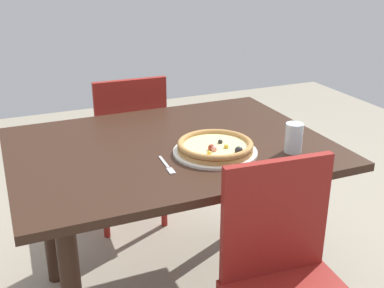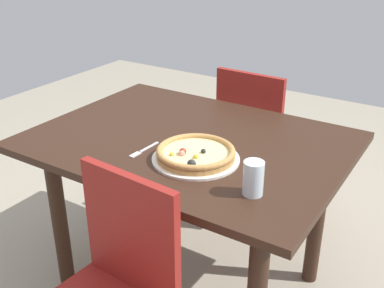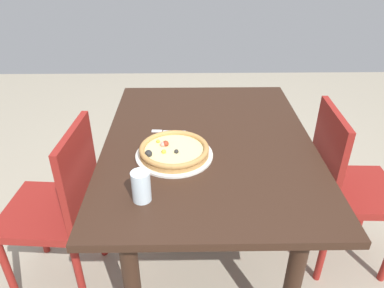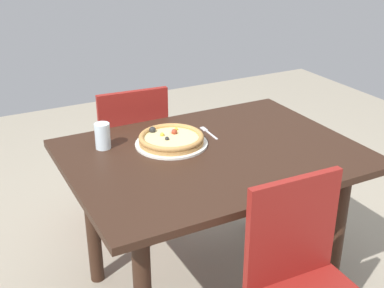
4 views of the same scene
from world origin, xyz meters
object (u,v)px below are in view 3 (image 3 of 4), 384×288
at_px(plate, 174,155).
at_px(pizza, 174,150).
at_px(chair_far, 60,205).
at_px(chair_near, 345,184).
at_px(fork, 166,131).
at_px(drinking_glass, 141,186).
at_px(dining_table, 208,161).

distance_m(plate, pizza, 0.03).
xyz_separation_m(chair_far, plate, (0.01, -0.54, 0.26)).
xyz_separation_m(chair_near, pizza, (-0.13, 0.85, 0.29)).
relative_size(fork, drinking_glass, 1.39).
height_order(chair_far, pizza, chair_far).
distance_m(chair_far, fork, 0.60).
bearing_deg(chair_near, chair_far, -82.33).
relative_size(chair_far, pizza, 2.98).
xyz_separation_m(plate, pizza, (-0.00, 0.00, 0.03)).
xyz_separation_m(chair_far, drinking_glass, (-0.28, -0.43, 0.32)).
xyz_separation_m(pizza, drinking_glass, (-0.29, 0.11, 0.03)).
distance_m(dining_table, chair_far, 0.72).
distance_m(dining_table, plate, 0.24).
relative_size(chair_near, fork, 5.42).
distance_m(dining_table, fork, 0.25).
bearing_deg(chair_near, pizza, -79.54).
height_order(chair_far, drinking_glass, chair_far).
height_order(fork, drinking_glass, drinking_glass).
bearing_deg(drinking_glass, chair_far, 57.12).
height_order(pizza, drinking_glass, drinking_glass).
xyz_separation_m(chair_far, fork, (0.23, -0.49, 0.26)).
distance_m(fork, drinking_glass, 0.52).
relative_size(dining_table, plate, 3.86).
bearing_deg(dining_table, pizza, 130.27).
height_order(chair_near, chair_far, same).
bearing_deg(plate, chair_near, -81.45).
height_order(dining_table, drinking_glass, drinking_glass).
xyz_separation_m(dining_table, fork, (0.09, 0.20, 0.12)).
bearing_deg(fork, pizza, 104.66).
height_order(chair_near, drinking_glass, chair_near).
bearing_deg(chair_near, plate, -79.54).
bearing_deg(plate, pizza, 95.60).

